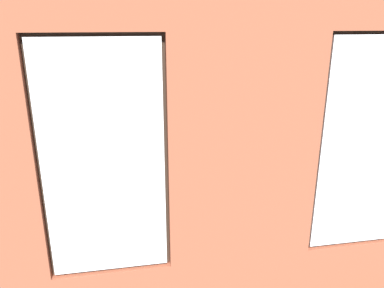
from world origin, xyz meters
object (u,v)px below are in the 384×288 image
at_px(potted_plant_between_couches, 286,216).
at_px(cup_ceramic, 181,175).
at_px(remote_gray, 163,172).
at_px(remote_silver, 150,179).
at_px(papasan_chair, 129,151).
at_px(couch_left, 336,172).
at_px(potted_plant_mid_room_small, 210,158).
at_px(candle_jar, 174,172).
at_px(potted_plant_by_left_couch, 281,145).
at_px(coffee_table, 174,177).
at_px(potted_plant_foreground_right, 39,139).
at_px(couch_by_window, 170,257).

bearing_deg(potted_plant_between_couches, cup_ceramic, -63.67).
distance_m(remote_gray, potted_plant_between_couches, 2.47).
height_order(remote_silver, papasan_chair, papasan_chair).
height_order(couch_left, potted_plant_mid_room_small, couch_left).
relative_size(candle_jar, potted_plant_by_left_couch, 0.19).
xyz_separation_m(coffee_table, papasan_chair, (0.71, -1.22, 0.08)).
bearing_deg(couch_left, potted_plant_by_left_couch, -163.54).
distance_m(potted_plant_mid_room_small, potted_plant_by_left_couch, 1.72).
height_order(papasan_chair, potted_plant_mid_room_small, papasan_chair).
distance_m(cup_ceramic, potted_plant_between_couches, 2.14).
relative_size(couch_left, remote_silver, 12.06).
height_order(potted_plant_between_couches, potted_plant_by_left_couch, potted_plant_between_couches).
distance_m(couch_left, remote_gray, 3.01).
bearing_deg(potted_plant_foreground_right, potted_plant_mid_room_small, 166.96).
xyz_separation_m(couch_left, remote_gray, (2.99, -0.26, 0.10)).
distance_m(potted_plant_between_couches, potted_plant_by_left_couch, 3.63).
bearing_deg(papasan_chair, remote_gray, 115.72).
bearing_deg(remote_gray, coffee_table, -117.90).
relative_size(cup_ceramic, potted_plant_between_couches, 0.07).
xyz_separation_m(couch_left, cup_ceramic, (2.72, -0.03, 0.14)).
bearing_deg(potted_plant_foreground_right, remote_gray, 147.35).
xyz_separation_m(remote_silver, potted_plant_mid_room_small, (-1.19, -0.91, -0.06)).
bearing_deg(remote_gray, candle_jar, -117.90).
xyz_separation_m(couch_left, potted_plant_mid_room_small, (2.04, -0.94, 0.04)).
distance_m(coffee_table, remote_silver, 0.43).
distance_m(coffee_table, cup_ceramic, 0.19).
bearing_deg(potted_plant_mid_room_small, papasan_chair, -16.40).
bearing_deg(candle_jar, coffee_table, 153.43).
distance_m(papasan_chair, potted_plant_by_left_couch, 3.13).
xyz_separation_m(coffee_table, remote_silver, (0.41, 0.13, 0.06)).
distance_m(potted_plant_between_couches, potted_plant_foreground_right, 4.92).
relative_size(cup_ceramic, potted_plant_mid_room_small, 0.16).
xyz_separation_m(couch_by_window, coffee_table, (-0.33, -2.08, 0.04)).
distance_m(remote_silver, papasan_chair, 1.38).
xyz_separation_m(remote_gray, papasan_chair, (0.54, -1.12, 0.02)).
relative_size(potted_plant_by_left_couch, potted_plant_foreground_right, 0.43).
height_order(cup_ceramic, potted_plant_between_couches, potted_plant_between_couches).
bearing_deg(remote_gray, potted_plant_foreground_right, 61.18).
xyz_separation_m(potted_plant_mid_room_small, potted_plant_by_left_couch, (-1.64, -0.53, -0.01)).
xyz_separation_m(remote_gray, remote_silver, (0.24, 0.23, 0.00)).
bearing_deg(cup_ceramic, remote_gray, -40.36).
xyz_separation_m(coffee_table, potted_plant_between_couches, (-1.04, 2.03, 0.31)).
bearing_deg(potted_plant_foreground_right, remote_silver, 140.08).
height_order(coffee_table, candle_jar, candle_jar).
relative_size(cup_ceramic, remote_gray, 0.53).
relative_size(coffee_table, remote_gray, 8.01).
distance_m(coffee_table, remote_gray, 0.21).
bearing_deg(potted_plant_mid_room_small, potted_plant_between_couches, 95.26).
relative_size(coffee_table, potted_plant_by_left_couch, 2.38).
height_order(remote_silver, potted_plant_mid_room_small, potted_plant_mid_room_small).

